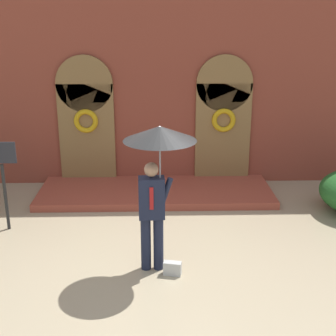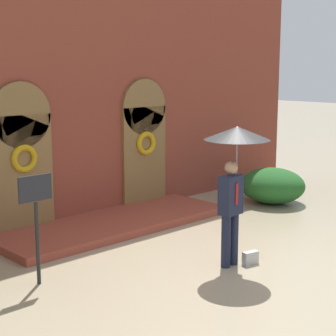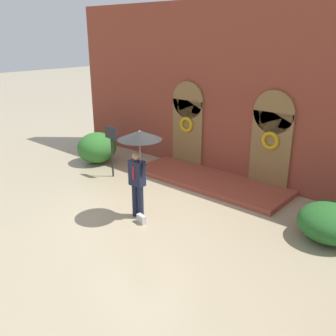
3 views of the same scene
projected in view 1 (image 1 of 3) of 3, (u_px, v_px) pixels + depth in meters
ground_plane at (156, 264)px, 7.69m from camera, size 80.00×80.00×0.00m
building_facade at (155, 70)px, 10.79m from camera, size 14.00×2.30×5.60m
person_with_umbrella at (158, 155)px, 6.97m from camera, size 1.10×1.10×2.36m
handbag at (172, 268)px, 7.36m from camera, size 0.30×0.18×0.22m
sign_post at (3, 171)px, 8.59m from camera, size 0.56×0.06×1.72m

